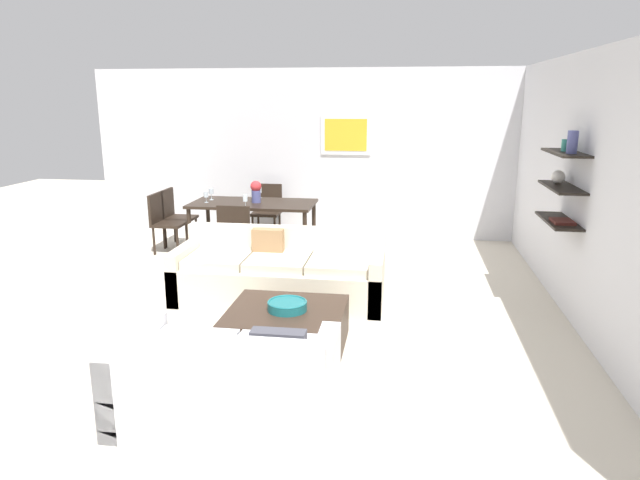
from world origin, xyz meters
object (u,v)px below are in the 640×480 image
sofa_beige (280,275)px  wine_glass_left_near (206,195)px  dining_chair_left_far (175,213)px  wine_glass_foot (245,198)px  dining_chair_head (267,208)px  wine_glass_left_far (211,192)px  centerpiece_vase (256,191)px  dining_table (253,207)px  decorative_bowl (287,305)px  dining_chair_left_near (164,219)px  dining_chair_foot (236,232)px  wine_glass_head (259,191)px  loveseat_white (226,383)px  coffee_table (286,329)px

sofa_beige → wine_glass_left_near: (-1.50, 1.84, 0.57)m
dining_chair_left_far → wine_glass_foot: wine_glass_foot is taller
dining_chair_head → wine_glass_foot: bearing=-90.0°
wine_glass_left_far → centerpiece_vase: (0.72, -0.12, 0.05)m
sofa_beige → dining_table: size_ratio=1.30×
decorative_bowl → dining_table: (-1.18, 3.24, 0.25)m
dining_table → centerpiece_vase: bearing=-5.4°
dining_table → sofa_beige: bearing=-67.1°
dining_table → dining_chair_left_near: size_ratio=2.05×
sofa_beige → dining_table: (-0.83, 1.96, 0.39)m
dining_chair_foot → wine_glass_left_far: size_ratio=5.18×
decorative_bowl → dining_chair_left_near: bearing=129.3°
decorative_bowl → wine_glass_left_far: size_ratio=2.11×
dining_chair_head → dining_table: bearing=-90.0°
dining_chair_foot → wine_glass_head: 1.31m
wine_glass_left_near → wine_glass_head: 0.84m
sofa_beige → dining_chair_head: size_ratio=2.65×
sofa_beige → wine_glass_head: wine_glass_head is taller
decorative_bowl → loveseat_white: bearing=-98.5°
decorative_bowl → wine_glass_left_near: wine_glass_left_near is taller
dining_chair_left_far → dining_chair_left_near: 0.41m
dining_chair_foot → wine_glass_foot: size_ratio=4.86×
decorative_bowl → centerpiece_vase: size_ratio=1.12×
dining_chair_head → dining_chair_left_near: 1.69m
loveseat_white → dining_chair_left_near: 4.85m
dining_chair_left_far → wine_glass_head: size_ratio=5.38×
decorative_bowl → wine_glass_left_far: 3.86m
wine_glass_head → loveseat_white: bearing=-78.4°
dining_chair_foot → loveseat_white: bearing=-74.5°
coffee_table → wine_glass_left_near: bearing=120.5°
dining_table → coffee_table: bearing=-70.1°
dining_chair_head → dining_chair_foot: (0.00, -1.73, 0.00)m
decorative_bowl → wine_glass_foot: size_ratio=1.98×
coffee_table → wine_glass_left_far: bearing=118.8°
dining_chair_left_far → dining_chair_foot: size_ratio=1.00×
sofa_beige → coffee_table: size_ratio=2.22×
coffee_table → wine_glass_head: bearing=107.8°
wine_glass_foot → sofa_beige: bearing=-62.0°
dining_chair_left_far → wine_glass_foot: size_ratio=4.86×
wine_glass_foot → loveseat_white: bearing=-76.2°
wine_glass_left_near → wine_glass_head: (0.67, 0.51, -0.00)m
wine_glass_left_far → wine_glass_head: wine_glass_left_far is taller
loveseat_white → dining_table: size_ratio=0.84×
dining_chair_left_near → sofa_beige: bearing=-39.4°
dining_table → dining_chair_left_far: size_ratio=2.05×
loveseat_white → dining_chair_foot: 3.75m
dining_chair_left_near → wine_glass_left_far: size_ratio=5.18×
loveseat_white → wine_glass_foot: size_ratio=8.38×
wine_glass_head → dining_table: bearing=-90.0°
decorative_bowl → dining_chair_left_near: (-2.49, 3.04, 0.08)m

